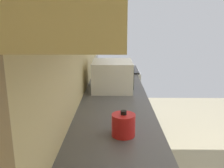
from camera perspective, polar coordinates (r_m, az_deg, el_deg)
name	(u,v)px	position (r m, az deg, el deg)	size (l,w,h in m)	color
wall_back	(67,51)	(1.84, -10.73, 7.68)	(4.21, 0.12, 2.79)	#E2C988
oven_range	(116,99)	(3.63, 1.03, -3.69)	(0.63, 0.67, 1.11)	#B7BABF
microwave	(113,75)	(2.47, 0.15, 2.06)	(0.47, 0.41, 0.30)	white
kettle	(123,125)	(1.48, 2.74, -9.63)	(0.20, 0.15, 0.16)	red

